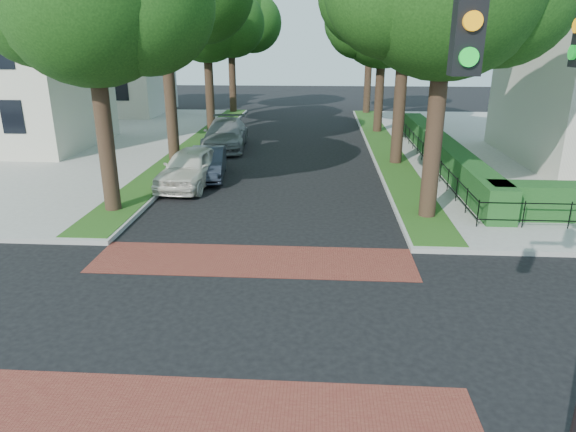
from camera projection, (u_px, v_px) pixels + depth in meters
name	position (u px, v px, depth m)	size (l,w,h in m)	color
ground	(235.00, 319.00, 11.38)	(120.00, 120.00, 0.00)	black
crosswalk_far	(253.00, 260.00, 14.39)	(9.00, 2.20, 0.01)	maroon
crosswalk_near	(203.00, 420.00, 8.36)	(9.00, 2.20, 0.01)	maroon
grass_strip_ne	(384.00, 146.00, 29.01)	(1.60, 29.80, 0.02)	#244E16
grass_strip_nw	(196.00, 143.00, 29.66)	(1.60, 29.80, 0.02)	#244E16
tree_right_far	(385.00, 21.00, 31.62)	(7.25, 6.23, 9.74)	black
tree_right_back	(372.00, 20.00, 40.00)	(7.50, 6.45, 10.20)	black
tree_left_far	(208.00, 18.00, 32.21)	(7.00, 6.02, 9.86)	black
tree_left_back	(232.00, 18.00, 40.62)	(7.75, 6.66, 10.44)	black
hedge_main_road	(442.00, 151.00, 24.81)	(1.00, 18.00, 1.20)	#16411A
fence_main_road	(425.00, 154.00, 24.91)	(0.06, 18.00, 0.90)	black
house_left_near	(1.00, 55.00, 27.64)	(10.00, 9.00, 10.14)	beige
house_left_far	(105.00, 50.00, 40.84)	(10.00, 9.00, 10.14)	beige
parked_car_front	(191.00, 167.00, 21.48)	(1.89, 4.71, 1.60)	silver
parked_car_middle	(208.00, 163.00, 22.73)	(1.42, 4.07, 1.34)	#212731
parked_car_rear	(226.00, 134.00, 28.87)	(2.27, 5.58, 1.62)	slate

